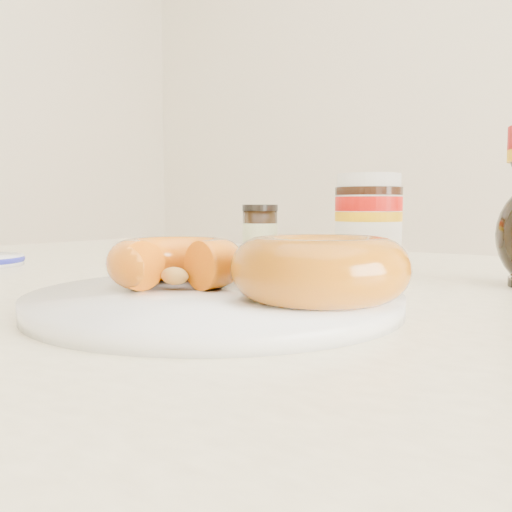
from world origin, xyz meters
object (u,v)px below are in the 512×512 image
Objects in this scene: plate at (216,300)px; nutella_jar at (368,217)px; dining_table at (264,369)px; dark_jar at (260,234)px; donut_bitten at (176,262)px; donut_whole at (320,268)px.

plate is 2.35× the size of nutella_jar.
plate is at bearing -69.42° from dining_table.
nutella_jar is 0.15m from dark_jar.
plate is 0.36m from dark_jar.
dining_table is at bearing 105.28° from donut_bitten.
nutella_jar reaches higher than plate.
nutella_jar reaches higher than dining_table.
dark_jar is at bearing -177.22° from nutella_jar.
plate reaches higher than dining_table.
dark_jar is (-0.18, 0.31, 0.03)m from plate.
donut_whole is 0.40m from dark_jar.
donut_bitten is 0.34m from dark_jar.
nutella_jar is (0.02, 0.31, 0.03)m from donut_bitten.
plate is 3.47× the size of dark_jar.
dark_jar is (-0.26, 0.30, 0.00)m from donut_whole.
dark_jar is at bearing 119.88° from plate.
plate is 2.53× the size of donut_bitten.
donut_whole is (0.08, 0.01, 0.03)m from plate.
donut_bitten reaches higher than dining_table.
donut_bitten is at bearing -177.02° from donut_whole.
dark_jar is at bearing 125.89° from dining_table.
plate is at bearing 5.04° from donut_bitten.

